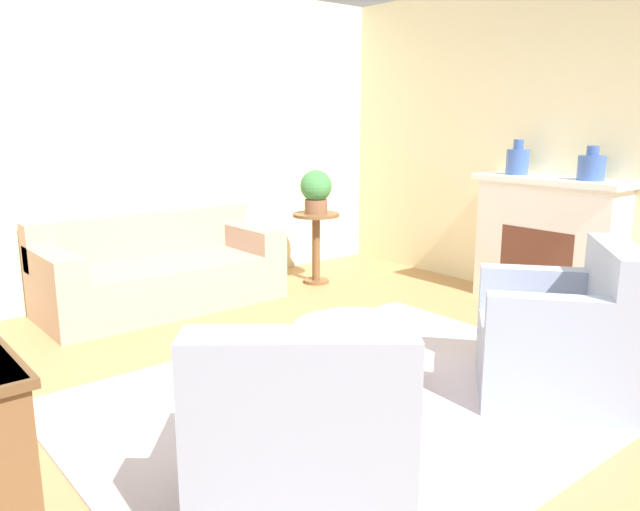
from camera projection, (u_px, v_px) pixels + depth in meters
name	position (u px, v px, depth m)	size (l,w,h in m)	color
ground_plane	(360.00, 401.00, 3.62)	(16.00, 16.00, 0.00)	#AD7F51
wall_back	(134.00, 141.00, 5.56)	(9.84, 0.12, 2.80)	beige
wall_right	(613.00, 144.00, 5.04)	(0.12, 9.42, 2.80)	beige
rug	(360.00, 400.00, 3.62)	(3.17, 2.45, 0.01)	#BCB2C1
couch	(160.00, 273.00, 5.39)	(2.02, 0.87, 0.79)	tan
armchair_left	(301.00, 449.00, 2.42)	(1.14, 1.15, 0.90)	#8E99B2
armchair_right	(564.00, 339.00, 3.63)	(1.14, 1.15, 0.90)	#8E99B2
ottoman_table	(355.00, 350.00, 3.64)	(0.73, 0.73, 0.42)	tan
side_table	(316.00, 237.00, 6.12)	(0.46, 0.46, 0.70)	brown
fireplace	(548.00, 240.00, 5.34)	(0.44, 1.32, 1.12)	white
vase_mantel_near	(517.00, 161.00, 5.44)	(0.19, 0.19, 0.30)	#38569E
vase_mantel_far	(592.00, 167.00, 4.93)	(0.21, 0.21, 0.27)	#38569E
potted_plant_on_side_table	(316.00, 190.00, 6.02)	(0.31, 0.31, 0.42)	brown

